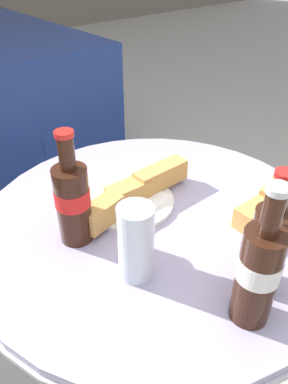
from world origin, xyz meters
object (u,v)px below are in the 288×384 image
object	(u,v)px
lunch_plate_far	(267,210)
cola_bottle_left	(73,200)
cola_bottle_right	(258,271)
cola_bottle_center	(268,244)
bistro_table	(155,261)
drinking_glass	(136,245)
lunch_plate_near	(132,195)

from	to	relation	value
lunch_plate_far	cola_bottle_left	bearing A→B (deg)	148.90
cola_bottle_right	cola_bottle_center	xyz separation A→B (m)	(0.07, 0.03, -0.01)
bistro_table	lunch_plate_far	bearing A→B (deg)	-39.51
cola_bottle_right	drinking_glass	xyz separation A→B (m)	(-0.08, 0.19, -0.03)
cola_bottle_right	lunch_plate_near	xyz separation A→B (m)	(0.05, 0.37, -0.08)
cola_bottle_left	cola_bottle_center	size ratio (longest dim) A/B	1.03
bistro_table	cola_bottle_left	bearing A→B (deg)	160.71
cola_bottle_right	lunch_plate_near	bearing A→B (deg)	82.16
lunch_plate_near	cola_bottle_center	bearing A→B (deg)	-86.15
drinking_glass	lunch_plate_far	world-z (taller)	drinking_glass
cola_bottle_right	lunch_plate_far	world-z (taller)	cola_bottle_right
cola_bottle_center	bistro_table	bearing A→B (deg)	93.90
bistro_table	lunch_plate_near	distance (m)	0.18
bistro_table	lunch_plate_far	world-z (taller)	lunch_plate_far
cola_bottle_right	cola_bottle_center	distance (m)	0.08
cola_bottle_left	cola_bottle_center	xyz separation A→B (m)	(0.19, -0.32, -0.00)
cola_bottle_left	lunch_plate_far	distance (m)	0.43
bistro_table	lunch_plate_near	xyz separation A→B (m)	(-0.00, 0.08, 0.16)
drinking_glass	lunch_plate_far	bearing A→B (deg)	-10.14
bistro_table	cola_bottle_left	world-z (taller)	cola_bottle_left
cola_bottle_center	lunch_plate_near	xyz separation A→B (m)	(-0.02, 0.34, -0.07)
cola_bottle_center	drinking_glass	size ratio (longest dim) A/B	1.56
drinking_glass	lunch_plate_far	xyz separation A→B (m)	(0.33, -0.06, -0.05)
drinking_glass	lunch_plate_near	distance (m)	0.23
cola_bottle_left	cola_bottle_center	bearing A→B (deg)	-59.97
cola_bottle_left	cola_bottle_right	world-z (taller)	cola_bottle_right
bistro_table	cola_bottle_center	size ratio (longest dim) A/B	3.41
cola_bottle_center	lunch_plate_far	xyz separation A→B (m)	(0.17, 0.10, -0.07)
drinking_glass	bistro_table	bearing A→B (deg)	35.76
lunch_plate_near	bistro_table	bearing A→B (deg)	-86.32
bistro_table	cola_bottle_center	bearing A→B (deg)	-86.10
cola_bottle_center	lunch_plate_far	bearing A→B (deg)	30.98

